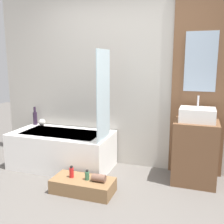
{
  "coord_description": "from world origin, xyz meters",
  "views": [
    {
      "loc": [
        0.99,
        -2.12,
        1.56
      ],
      "look_at": [
        0.05,
        0.69,
        0.98
      ],
      "focal_mm": 42.0,
      "sensor_mm": 36.0,
      "label": 1
    }
  ],
  "objects_px": {
    "vase_round_light": "(42,122)",
    "bottle_soap_primary": "(72,172)",
    "wooden_step_bench": "(83,186)",
    "bottle_soap_secondary": "(87,175)",
    "sink": "(197,115)",
    "bathtub": "(62,150)",
    "vase_tall_dark": "(35,117)"
  },
  "relations": [
    {
      "from": "wooden_step_bench",
      "to": "sink",
      "type": "relative_size",
      "value": 1.73
    },
    {
      "from": "vase_round_light",
      "to": "bottle_soap_primary",
      "type": "distance_m",
      "value": 1.37
    },
    {
      "from": "vase_tall_dark",
      "to": "vase_round_light",
      "type": "relative_size",
      "value": 2.74
    },
    {
      "from": "bathtub",
      "to": "vase_tall_dark",
      "type": "height_order",
      "value": "vase_tall_dark"
    },
    {
      "from": "wooden_step_bench",
      "to": "vase_round_light",
      "type": "xyz_separation_m",
      "value": [
        -1.13,
        0.89,
        0.5
      ]
    },
    {
      "from": "bathtub",
      "to": "wooden_step_bench",
      "type": "xyz_separation_m",
      "value": [
        0.62,
        -0.62,
        -0.18
      ]
    },
    {
      "from": "bottle_soap_secondary",
      "to": "vase_tall_dark",
      "type": "bearing_deg",
      "value": 145.5
    },
    {
      "from": "bottle_soap_primary",
      "to": "bottle_soap_secondary",
      "type": "relative_size",
      "value": 1.19
    },
    {
      "from": "vase_round_light",
      "to": "bottle_soap_secondary",
      "type": "relative_size",
      "value": 0.88
    },
    {
      "from": "sink",
      "to": "vase_tall_dark",
      "type": "bearing_deg",
      "value": 175.84
    },
    {
      "from": "wooden_step_bench",
      "to": "bottle_soap_secondary",
      "type": "bearing_deg",
      "value": 0.0
    },
    {
      "from": "vase_tall_dark",
      "to": "bottle_soap_primary",
      "type": "distance_m",
      "value": 1.5
    },
    {
      "from": "bathtub",
      "to": "vase_round_light",
      "type": "height_order",
      "value": "vase_round_light"
    },
    {
      "from": "sink",
      "to": "bottle_soap_secondary",
      "type": "distance_m",
      "value": 1.55
    },
    {
      "from": "sink",
      "to": "bottle_soap_secondary",
      "type": "height_order",
      "value": "sink"
    },
    {
      "from": "bottle_soap_primary",
      "to": "vase_tall_dark",
      "type": "bearing_deg",
      "value": 140.89
    },
    {
      "from": "sink",
      "to": "bottle_soap_primary",
      "type": "relative_size",
      "value": 2.96
    },
    {
      "from": "vase_tall_dark",
      "to": "vase_round_light",
      "type": "distance_m",
      "value": 0.16
    },
    {
      "from": "sink",
      "to": "wooden_step_bench",
      "type": "bearing_deg",
      "value": -149.79
    },
    {
      "from": "sink",
      "to": "bottle_soap_primary",
      "type": "height_order",
      "value": "sink"
    },
    {
      "from": "bathtub",
      "to": "sink",
      "type": "height_order",
      "value": "sink"
    },
    {
      "from": "bathtub",
      "to": "bottle_soap_secondary",
      "type": "xyz_separation_m",
      "value": [
        0.67,
        -0.62,
        -0.04
      ]
    },
    {
      "from": "vase_tall_dark",
      "to": "vase_round_light",
      "type": "xyz_separation_m",
      "value": [
        0.14,
        -0.02,
        -0.07
      ]
    },
    {
      "from": "bathtub",
      "to": "wooden_step_bench",
      "type": "relative_size",
      "value": 1.97
    },
    {
      "from": "vase_round_light",
      "to": "wooden_step_bench",
      "type": "bearing_deg",
      "value": -38.25
    },
    {
      "from": "sink",
      "to": "vase_round_light",
      "type": "relative_size",
      "value": 4.0
    },
    {
      "from": "bathtub",
      "to": "sink",
      "type": "bearing_deg",
      "value": 3.44
    },
    {
      "from": "vase_round_light",
      "to": "sink",
      "type": "bearing_deg",
      "value": -3.9
    },
    {
      "from": "vase_round_light",
      "to": "bottle_soap_primary",
      "type": "height_order",
      "value": "vase_round_light"
    },
    {
      "from": "sink",
      "to": "bathtub",
      "type": "bearing_deg",
      "value": -176.56
    },
    {
      "from": "bathtub",
      "to": "vase_tall_dark",
      "type": "bearing_deg",
      "value": 155.59
    },
    {
      "from": "sink",
      "to": "vase_tall_dark",
      "type": "xyz_separation_m",
      "value": [
        -2.52,
        0.18,
        -0.25
      ]
    }
  ]
}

